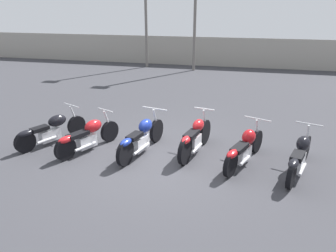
# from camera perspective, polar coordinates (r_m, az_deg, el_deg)

# --- Properties ---
(ground_plane) EXTENTS (60.00, 60.00, 0.00)m
(ground_plane) POSITION_cam_1_polar(r_m,az_deg,el_deg) (8.20, -0.90, -5.58)
(ground_plane) COLOR #38383D
(fence_back) EXTENTS (40.00, 0.04, 1.72)m
(fence_back) POSITION_cam_1_polar(r_m,az_deg,el_deg) (20.34, 8.37, 12.64)
(fence_back) COLOR #9E998E
(fence_back) RESTS_ON ground_plane
(motorcycle_slot_0) EXTENTS (1.12, 1.97, 0.93)m
(motorcycle_slot_0) POSITION_cam_1_polar(r_m,az_deg,el_deg) (9.43, -19.77, -0.63)
(motorcycle_slot_0) COLOR black
(motorcycle_slot_0) RESTS_ON ground_plane
(motorcycle_slot_1) EXTENTS (0.98, 1.92, 0.95)m
(motorcycle_slot_1) POSITION_cam_1_polar(r_m,az_deg,el_deg) (8.69, -13.87, -1.68)
(motorcycle_slot_1) COLOR black
(motorcycle_slot_1) RESTS_ON ground_plane
(motorcycle_slot_2) EXTENTS (0.81, 2.20, 1.00)m
(motorcycle_slot_2) POSITION_cam_1_polar(r_m,az_deg,el_deg) (8.32, -4.67, -1.97)
(motorcycle_slot_2) COLOR black
(motorcycle_slot_2) RESTS_ON ground_plane
(motorcycle_slot_3) EXTENTS (0.68, 2.01, 1.04)m
(motorcycle_slot_3) POSITION_cam_1_polar(r_m,az_deg,el_deg) (8.28, 4.74, -2.01)
(motorcycle_slot_3) COLOR black
(motorcycle_slot_3) RESTS_ON ground_plane
(motorcycle_slot_4) EXTENTS (1.02, 2.03, 0.95)m
(motorcycle_slot_4) POSITION_cam_1_polar(r_m,az_deg,el_deg) (7.95, 13.16, -3.76)
(motorcycle_slot_4) COLOR black
(motorcycle_slot_4) RESTS_ON ground_plane
(motorcycle_slot_5) EXTENTS (0.91, 2.11, 0.97)m
(motorcycle_slot_5) POSITION_cam_1_polar(r_m,az_deg,el_deg) (7.91, 21.97, -4.89)
(motorcycle_slot_5) COLOR black
(motorcycle_slot_5) RESTS_ON ground_plane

